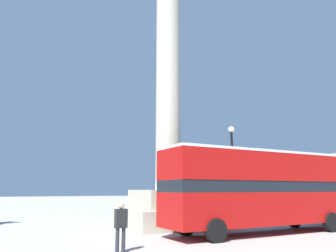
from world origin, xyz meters
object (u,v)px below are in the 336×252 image
Objects in this scene: bus_b at (260,188)px; pedestrian_near_lamp at (121,224)px; monument_column at (168,128)px; street_lamp at (233,174)px.

pedestrian_near_lamp is at bearing -169.89° from bus_b.
bus_b is (3.00, -4.82, -3.74)m from monument_column.
monument_column is at bearing 119.31° from bus_b.
monument_column is 11.76× the size of pedestrian_near_lamp.
street_lamp is at bearing 84.17° from bus_b.
street_lamp reaches higher than pedestrian_near_lamp.
street_lamp is 3.42× the size of pedestrian_near_lamp.
bus_b is 6.23× the size of pedestrian_near_lamp.
bus_b is at bearing -58.06° from monument_column.
street_lamp is at bearing 15.24° from pedestrian_near_lamp.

